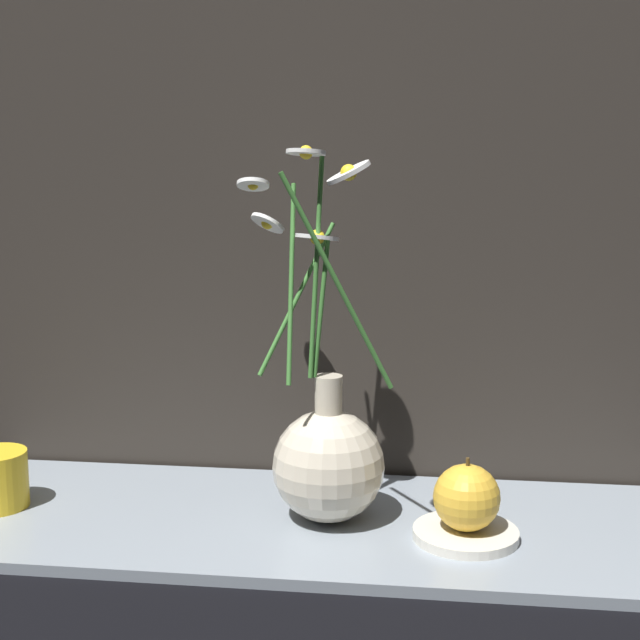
{
  "coord_description": "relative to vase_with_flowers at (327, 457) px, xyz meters",
  "views": [
    {
      "loc": [
        0.12,
        -0.92,
        0.4
      ],
      "look_at": [
        0.0,
        0.0,
        0.23
      ],
      "focal_mm": 50.0,
      "sensor_mm": 36.0,
      "label": 1
    }
  ],
  "objects": [
    {
      "name": "orange_fruit",
      "position": [
        0.15,
        -0.03,
        -0.03
      ],
      "size": [
        0.07,
        0.07,
        0.08
      ],
      "color": "gold",
      "rests_on": "saucer_plate"
    },
    {
      "name": "vase_with_flowers",
      "position": [
        0.0,
        0.0,
        0.0
      ],
      "size": [
        0.17,
        0.23,
        0.4
      ],
      "color": "beige",
      "rests_on": "shelf"
    },
    {
      "name": "saucer_plate",
      "position": [
        0.15,
        -0.03,
        -0.07
      ],
      "size": [
        0.11,
        0.11,
        0.01
      ],
      "color": "silver",
      "rests_on": "shelf"
    },
    {
      "name": "backdrop_wall",
      "position": [
        -0.01,
        0.17,
        0.47
      ],
      "size": [
        1.35,
        0.02,
        1.1
      ],
      "color": "#2D2823",
      "rests_on": "ground_plane"
    },
    {
      "name": "ground_plane",
      "position": [
        -0.01,
        0.01,
        -0.08
      ],
      "size": [
        6.0,
        6.0,
        0.0
      ],
      "primitive_type": "plane",
      "color": "black"
    },
    {
      "name": "shelf",
      "position": [
        -0.01,
        0.01,
        -0.08
      ],
      "size": [
        0.85,
        0.3,
        0.01
      ],
      "color": "gray",
      "rests_on": "ground_plane"
    }
  ]
}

